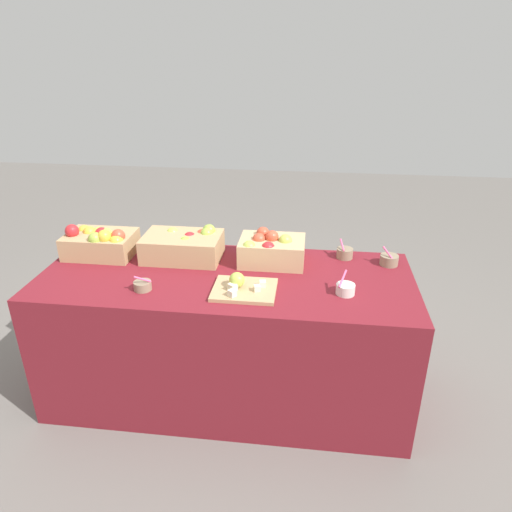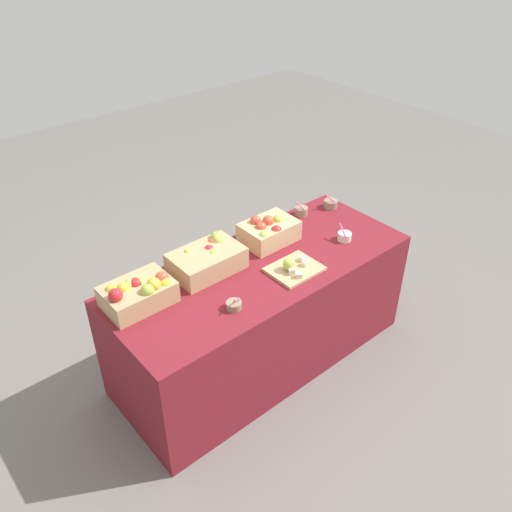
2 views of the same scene
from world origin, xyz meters
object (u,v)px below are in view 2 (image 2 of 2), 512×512
at_px(apple_crate_left, 138,292).
at_px(sample_bowl_far, 331,204).
at_px(apple_crate_right, 269,231).
at_px(sample_bowl_extra, 301,211).
at_px(sample_bowl_near, 234,305).
at_px(apple_crate_middle, 207,259).
at_px(cutting_board_front, 294,268).
at_px(sample_bowl_mid, 344,236).

xyz_separation_m(apple_crate_left, sample_bowl_far, (1.57, 0.06, -0.05)).
xyz_separation_m(apple_crate_right, sample_bowl_far, (0.63, 0.05, -0.05)).
bearing_deg(sample_bowl_far, apple_crate_right, -175.69).
relative_size(apple_crate_left, sample_bowl_far, 3.60).
xyz_separation_m(sample_bowl_far, sample_bowl_extra, (-0.23, 0.06, 0.00)).
bearing_deg(apple_crate_left, sample_bowl_near, -44.77).
xyz_separation_m(apple_crate_middle, apple_crate_right, (0.48, -0.00, 0.00)).
relative_size(cutting_board_front, sample_bowl_near, 3.41).
bearing_deg(apple_crate_right, sample_bowl_extra, 15.18).
bearing_deg(apple_crate_middle, sample_bowl_far, 2.26).
height_order(apple_crate_left, sample_bowl_extra, apple_crate_left).
bearing_deg(sample_bowl_far, sample_bowl_extra, 165.31).
distance_m(sample_bowl_near, sample_bowl_far, 1.28).
distance_m(apple_crate_middle, sample_bowl_mid, 0.91).
distance_m(apple_crate_middle, apple_crate_right, 0.48).
bearing_deg(apple_crate_middle, sample_bowl_mid, -19.64).
relative_size(apple_crate_middle, sample_bowl_near, 4.72).
bearing_deg(sample_bowl_near, cutting_board_front, 4.90).
distance_m(apple_crate_right, cutting_board_front, 0.36).
bearing_deg(sample_bowl_mid, apple_crate_right, 141.55).
bearing_deg(apple_crate_right, sample_bowl_near, -146.91).
bearing_deg(apple_crate_right, sample_bowl_mid, -38.45).
height_order(apple_crate_left, apple_crate_right, apple_crate_left).
relative_size(sample_bowl_far, sample_bowl_extra, 1.03).
xyz_separation_m(apple_crate_right, cutting_board_front, (-0.10, -0.34, -0.06)).
relative_size(sample_bowl_near, sample_bowl_mid, 0.85).
relative_size(cutting_board_front, sample_bowl_mid, 2.90).
height_order(apple_crate_left, sample_bowl_near, apple_crate_left).
bearing_deg(apple_crate_left, cutting_board_front, -20.81).
relative_size(cutting_board_front, sample_bowl_extra, 3.02).
relative_size(apple_crate_right, cutting_board_front, 1.14).
height_order(apple_crate_middle, sample_bowl_extra, apple_crate_middle).
bearing_deg(sample_bowl_extra, apple_crate_right, -164.82).
xyz_separation_m(apple_crate_right, sample_bowl_near, (-0.58, -0.38, -0.05)).
xyz_separation_m(cutting_board_front, sample_bowl_mid, (0.48, 0.04, 0.01)).
height_order(sample_bowl_mid, sample_bowl_extra, sample_bowl_mid).
bearing_deg(sample_bowl_near, sample_bowl_far, 19.44).
bearing_deg(apple_crate_right, cutting_board_front, -106.95).
bearing_deg(sample_bowl_far, apple_crate_left, -177.64).
relative_size(apple_crate_left, sample_bowl_extra, 3.70).
xyz_separation_m(apple_crate_right, sample_bowl_extra, (0.40, 0.11, -0.05)).
relative_size(apple_crate_middle, apple_crate_right, 1.21).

